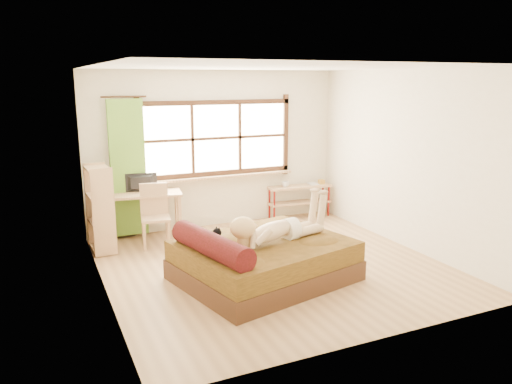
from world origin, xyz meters
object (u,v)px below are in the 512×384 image
kitten (208,237)px  bed (261,260)px  desk (142,199)px  chair (155,211)px  woman (277,218)px  pipe_shelf (300,194)px  bookshelf (100,209)px

kitten → bed: bearing=-22.6°
desk → chair: size_ratio=1.36×
woman → chair: (-1.11, 2.01, -0.29)m
woman → pipe_shelf: bearing=41.9°
pipe_shelf → kitten: bearing=-133.4°
kitten → desk: size_ratio=0.24×
bed → bookshelf: 2.67m
desk → pipe_shelf: desk is taller
bed → chair: 2.19m
pipe_shelf → woman: bearing=-120.3°
woman → desk: size_ratio=1.10×
woman → bookshelf: 2.81m
pipe_shelf → bookshelf: bearing=-168.3°
bed → pipe_shelf: bed is taller
desk → pipe_shelf: 2.98m
bed → kitten: 0.77m
chair → pipe_shelf: size_ratio=0.79×
bed → woman: (0.20, -0.04, 0.54)m
kitten → bookshelf: size_ratio=0.24×
desk → bookshelf: 0.77m
bed → bookshelf: bookshelf is taller
bed → chair: size_ratio=2.46×
woman → kitten: woman is taller
desk → pipe_shelf: bearing=12.0°
woman → pipe_shelf: size_ratio=1.17×
woman → pipe_shelf: (1.75, 2.50, -0.38)m
bed → chair: bearing=101.5°
pipe_shelf → bed: bearing=-123.7°
desk → bookshelf: (-0.69, -0.33, -0.01)m
bed → pipe_shelf: (1.95, 2.46, 0.16)m
woman → bookshelf: (-1.92, 2.05, -0.16)m
chair → bookshelf: size_ratio=0.74×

